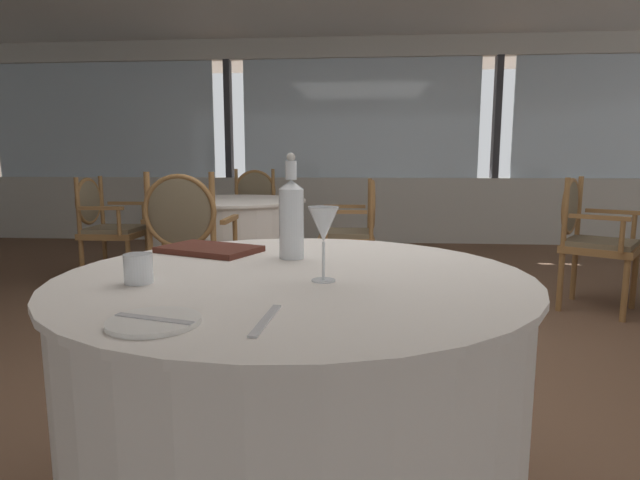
% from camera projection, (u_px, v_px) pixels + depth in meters
% --- Properties ---
extents(ground_plane, '(14.24, 14.24, 0.00)m').
position_uv_depth(ground_plane, '(353.00, 357.00, 2.77)').
color(ground_plane, brown).
extents(window_wall_far, '(10.96, 0.14, 2.61)m').
position_uv_depth(window_wall_far, '(359.00, 163.00, 6.62)').
color(window_wall_far, beige).
rests_on(window_wall_far, ground_plane).
extents(foreground_table, '(1.33, 1.33, 0.74)m').
position_uv_depth(foreground_table, '(296.00, 395.00, 1.50)').
color(foreground_table, white).
rests_on(foreground_table, ground_plane).
extents(side_plate, '(0.18, 0.18, 0.01)m').
position_uv_depth(side_plate, '(154.00, 322.00, 0.99)').
color(side_plate, white).
rests_on(side_plate, foreground_table).
extents(butter_knife, '(0.17, 0.06, 0.00)m').
position_uv_depth(butter_knife, '(154.00, 319.00, 0.99)').
color(butter_knife, silver).
rests_on(butter_knife, foreground_table).
extents(dinner_fork, '(0.03, 0.20, 0.00)m').
position_uv_depth(dinner_fork, '(266.00, 320.00, 1.01)').
color(dinner_fork, silver).
rests_on(dinner_fork, foreground_table).
extents(water_bottle, '(0.08, 0.08, 0.34)m').
position_uv_depth(water_bottle, '(291.00, 217.00, 1.65)').
color(water_bottle, white).
rests_on(water_bottle, foreground_table).
extents(wine_glass, '(0.08, 0.08, 0.20)m').
position_uv_depth(wine_glass, '(324.00, 226.00, 1.33)').
color(wine_glass, white).
rests_on(wine_glass, foreground_table).
extents(water_tumbler, '(0.07, 0.07, 0.08)m').
position_uv_depth(water_tumbler, '(138.00, 268.00, 1.32)').
color(water_tumbler, white).
rests_on(water_tumbler, foreground_table).
extents(menu_book, '(0.39, 0.32, 0.02)m').
position_uv_depth(menu_book, '(209.00, 249.00, 1.78)').
color(menu_book, '#512319').
rests_on(menu_book, foreground_table).
extents(background_table_0, '(1.32, 1.32, 0.74)m').
position_uv_depth(background_table_0, '(229.00, 243.00, 4.33)').
color(background_table_0, white).
rests_on(background_table_0, ground_plane).
extents(dining_chair_0_0, '(0.54, 0.48, 1.00)m').
position_uv_depth(dining_chair_0_0, '(187.00, 238.00, 3.22)').
color(dining_chair_0_0, olive).
rests_on(dining_chair_0_0, ground_plane).
extents(dining_chair_0_1, '(0.48, 0.54, 0.91)m').
position_uv_depth(dining_chair_0_1, '(356.00, 225.00, 4.24)').
color(dining_chair_0_1, olive).
rests_on(dining_chair_0_1, ground_plane).
extents(dining_chair_0_2, '(0.54, 0.48, 0.98)m').
position_uv_depth(dining_chair_0_2, '(253.00, 208.00, 5.38)').
color(dining_chair_0_2, olive).
rests_on(dining_chair_0_2, ground_plane).
extents(dining_chair_0_3, '(0.48, 0.54, 0.93)m').
position_uv_depth(dining_chair_0_3, '(105.00, 221.00, 4.37)').
color(dining_chair_0_3, olive).
rests_on(dining_chair_0_3, ground_plane).
extents(dining_chair_1_3, '(0.64, 0.66, 0.95)m').
position_uv_depth(dining_chair_1_3, '(588.00, 232.00, 3.63)').
color(dining_chair_1_3, olive).
rests_on(dining_chair_1_3, ground_plane).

